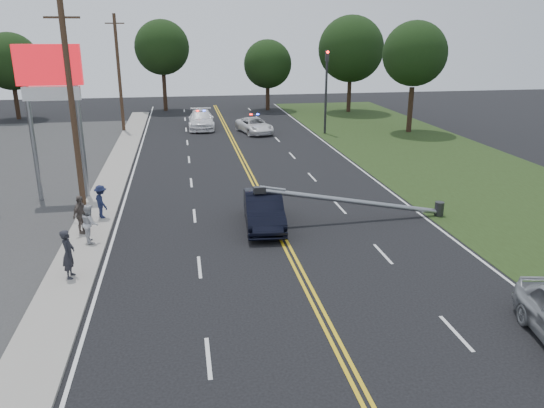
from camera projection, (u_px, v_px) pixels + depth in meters
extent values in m
plane|color=black|center=(319.00, 311.00, 17.16)|extent=(120.00, 120.00, 0.00)
cube|color=gray|center=(95.00, 220.00, 25.15)|extent=(1.80, 70.00, 0.12)
cube|color=#202F12|center=(514.00, 198.00, 28.69)|extent=(12.00, 80.00, 0.01)
cube|color=gold|center=(269.00, 211.00, 26.52)|extent=(0.36, 80.00, 0.00)
cylinder|color=gray|center=(32.00, 135.00, 27.29)|extent=(0.24, 0.24, 7.00)
cylinder|color=gray|center=(81.00, 134.00, 27.68)|extent=(0.24, 0.24, 7.00)
cube|color=red|center=(48.00, 65.00, 26.39)|extent=(3.20, 0.35, 2.00)
cube|color=white|center=(52.00, 93.00, 26.83)|extent=(2.80, 0.30, 0.70)
cylinder|color=#2D2D30|center=(326.00, 93.00, 45.49)|extent=(0.20, 0.20, 7.00)
cube|color=#2D2D30|center=(327.00, 56.00, 44.52)|extent=(0.28, 0.28, 0.90)
sphere|color=#FF0C07|center=(328.00, 52.00, 44.28)|extent=(0.22, 0.22, 0.22)
cylinder|color=#2D2D30|center=(439.00, 209.00, 25.84)|extent=(0.44, 0.44, 0.70)
cylinder|color=gray|center=(353.00, 201.00, 24.93)|extent=(8.90, 0.24, 1.80)
cube|color=#2D2D30|center=(259.00, 190.00, 23.98)|extent=(0.55, 0.32, 0.30)
cylinder|color=#382619|center=(73.00, 110.00, 25.35)|extent=(0.28, 0.28, 10.00)
cube|color=#382619|center=(62.00, 17.00, 24.04)|extent=(1.60, 0.10, 0.10)
cylinder|color=#382619|center=(119.00, 74.00, 45.95)|extent=(0.28, 0.28, 10.00)
cube|color=#382619|center=(115.00, 23.00, 44.64)|extent=(1.60, 0.10, 0.10)
cylinder|color=black|center=(17.00, 103.00, 53.66)|extent=(0.44, 0.44, 3.32)
sphere|color=black|center=(10.00, 61.00, 52.40)|extent=(5.60, 5.60, 5.60)
cylinder|color=black|center=(165.00, 93.00, 59.28)|extent=(0.44, 0.44, 3.98)
sphere|color=black|center=(162.00, 47.00, 57.75)|extent=(5.91, 5.91, 5.91)
cylinder|color=black|center=(268.00, 97.00, 59.90)|extent=(0.44, 0.44, 2.94)
sphere|color=black|center=(268.00, 64.00, 58.78)|extent=(5.31, 5.31, 5.31)
cylinder|color=black|center=(349.00, 94.00, 58.40)|extent=(0.44, 0.44, 3.91)
sphere|color=black|center=(351.00, 49.00, 56.91)|extent=(7.03, 7.03, 7.03)
cylinder|color=black|center=(410.00, 110.00, 46.74)|extent=(0.44, 0.44, 3.91)
sphere|color=black|center=(415.00, 54.00, 45.24)|extent=(5.50, 5.50, 5.50)
imported|color=black|center=(264.00, 210.00, 24.34)|extent=(2.03, 4.92, 1.59)
imported|color=white|center=(254.00, 126.00, 46.61)|extent=(3.22, 5.12, 1.32)
imported|color=white|center=(201.00, 120.00, 48.65)|extent=(2.45, 5.67, 1.63)
imported|color=#23232A|center=(68.00, 254.00, 18.96)|extent=(0.47, 0.69, 1.82)
imported|color=silver|center=(90.00, 223.00, 22.22)|extent=(0.79, 0.92, 1.65)
imported|color=#181E3C|center=(101.00, 202.00, 25.11)|extent=(1.00, 1.19, 1.60)
imported|color=#5E524B|center=(81.00, 215.00, 23.15)|extent=(0.80, 1.09, 1.71)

